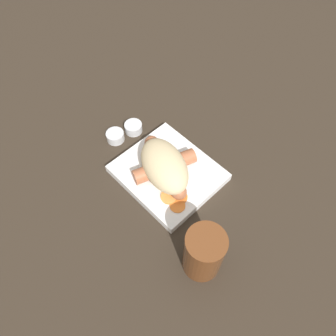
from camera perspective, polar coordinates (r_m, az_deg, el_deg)
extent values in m
plane|color=#33281E|center=(0.75, 0.00, -1.28)|extent=(3.00, 3.00, 0.00)
cube|color=white|center=(0.74, 0.00, -0.86)|extent=(0.21, 0.19, 0.02)
ellipsoid|color=beige|center=(0.70, -0.61, 0.42)|extent=(0.17, 0.13, 0.06)
cylinder|color=#B26642|center=(0.72, -0.60, 0.31)|extent=(0.08, 0.15, 0.03)
sphere|color=#B26642|center=(0.76, -2.87, 4.40)|extent=(0.03, 0.03, 0.03)
sphere|color=#B26642|center=(0.68, 1.92, -4.22)|extent=(0.03, 0.03, 0.03)
cylinder|color=orange|center=(0.69, 1.95, -5.08)|extent=(0.05, 0.05, 0.00)
cylinder|color=orange|center=(0.69, -0.04, -5.57)|extent=(0.03, 0.03, 0.00)
cylinder|color=orange|center=(0.70, 0.52, -4.24)|extent=(0.04, 0.04, 0.00)
cylinder|color=orange|center=(0.68, 1.66, -6.57)|extent=(0.05, 0.05, 0.00)
cylinder|color=#F99E4C|center=(0.69, 0.13, -5.01)|extent=(0.03, 0.03, 0.00)
cylinder|color=silver|center=(0.82, -6.04, 7.01)|extent=(0.04, 0.04, 0.02)
cylinder|color=white|center=(0.83, -6.00, 6.72)|extent=(0.04, 0.04, 0.01)
cylinder|color=silver|center=(0.81, -9.17, 5.48)|extent=(0.04, 0.04, 0.02)
cylinder|color=#4C662D|center=(0.81, -9.11, 5.20)|extent=(0.04, 0.04, 0.01)
cylinder|color=brown|center=(0.61, 6.21, -14.49)|extent=(0.07, 0.07, 0.12)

